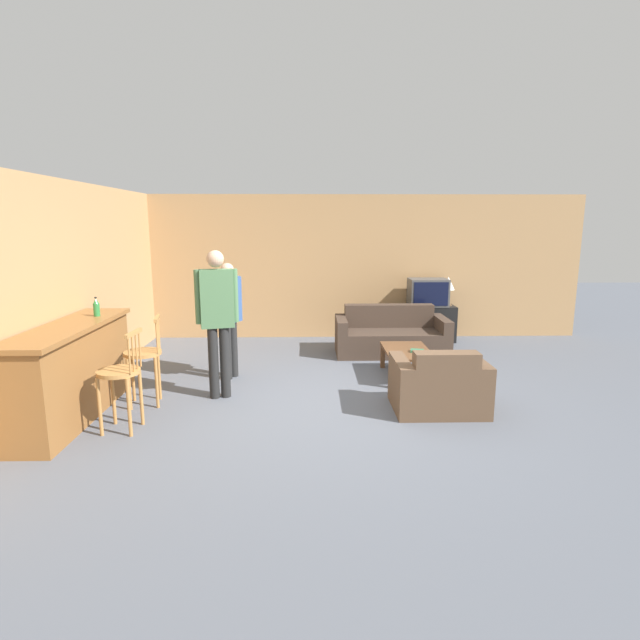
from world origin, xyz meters
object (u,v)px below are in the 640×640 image
(book_on_table, at_px, (417,351))
(table_lamp, at_px, (448,284))
(person_by_window, at_px, (229,314))
(couch_far, at_px, (391,336))
(tv_unit, at_px, (427,323))
(bar_chair_near, at_px, (121,378))
(armchair_near, at_px, (439,387))
(tv, at_px, (428,292))
(bar_chair_mid, at_px, (144,358))
(person_by_counter, at_px, (217,314))
(coffee_table, at_px, (407,354))
(bottle, at_px, (96,307))

(book_on_table, relative_size, table_lamp, 0.38)
(book_on_table, bearing_deg, person_by_window, 176.43)
(couch_far, relative_size, tv_unit, 1.82)
(bar_chair_near, bearing_deg, armchair_near, 8.07)
(book_on_table, height_order, table_lamp, table_lamp)
(armchair_near, bearing_deg, tv, 79.08)
(bar_chair_mid, distance_m, armchair_near, 3.39)
(tv, bearing_deg, tv_unit, 90.00)
(bar_chair_near, height_order, person_by_counter, person_by_counter)
(coffee_table, bearing_deg, bar_chair_mid, -163.22)
(bar_chair_near, height_order, table_lamp, table_lamp)
(person_by_counter, bearing_deg, person_by_window, 89.70)
(armchair_near, relative_size, coffee_table, 1.00)
(bottle, bearing_deg, bar_chair_near, -57.76)
(couch_far, height_order, book_on_table, couch_far)
(tv_unit, bearing_deg, person_by_counter, -137.67)
(armchair_near, xyz_separation_m, book_on_table, (-0.01, 1.13, 0.13))
(coffee_table, distance_m, tv_unit, 2.30)
(bar_chair_mid, relative_size, tv, 1.55)
(bar_chair_mid, height_order, book_on_table, bar_chair_mid)
(tv_unit, relative_size, tv, 1.46)
(couch_far, distance_m, tv, 1.31)
(tv, bearing_deg, person_by_window, -146.44)
(bar_chair_near, relative_size, coffee_table, 1.03)
(bar_chair_mid, height_order, tv, tv)
(bar_chair_mid, xyz_separation_m, tv, (4.03, 3.14, 0.32))
(bar_chair_near, xyz_separation_m, tv_unit, (4.03, 3.89, -0.24))
(couch_far, height_order, tv_unit, couch_far)
(coffee_table, bearing_deg, book_on_table, -48.11)
(book_on_table, bearing_deg, bottle, -169.66)
(tv_unit, relative_size, person_by_counter, 0.55)
(coffee_table, bearing_deg, bottle, -167.61)
(coffee_table, height_order, person_by_window, person_by_window)
(bottle, bearing_deg, book_on_table, 10.34)
(tv, relative_size, book_on_table, 3.38)
(tv, distance_m, person_by_counter, 4.34)
(table_lamp, relative_size, person_by_counter, 0.29)
(bar_chair_near, relative_size, armchair_near, 1.03)
(bar_chair_near, bearing_deg, coffee_table, 28.00)
(couch_far, distance_m, armchair_near, 2.56)
(bar_chair_mid, distance_m, person_by_counter, 0.97)
(coffee_table, bearing_deg, couch_far, 90.43)
(bar_chair_near, bearing_deg, tv, 44.01)
(couch_far, bearing_deg, person_by_window, -152.35)
(bar_chair_near, bearing_deg, tv_unit, 44.04)
(armchair_near, bearing_deg, person_by_counter, 169.06)
(coffee_table, bearing_deg, tv_unit, 70.27)
(tv_unit, distance_m, bottle, 5.54)
(person_by_window, bearing_deg, bar_chair_mid, -128.98)
(person_by_window, bearing_deg, tv, 33.56)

